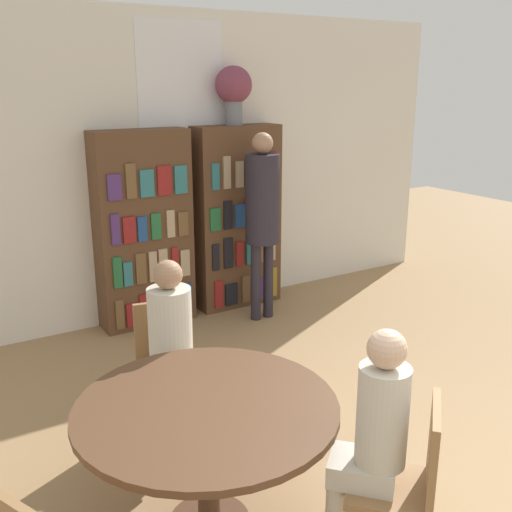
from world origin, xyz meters
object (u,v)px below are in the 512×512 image
object	(u,v)px
reading_table	(207,422)
librarian_standing	(262,206)
chair_left_side	(168,361)
flower_vase	(234,88)
bookshelf_right	(237,218)
seated_reader_right	(371,435)
seated_reader_left	(172,342)
bookshelf_left	(144,230)
chair_far_side	(408,478)

from	to	relation	value
reading_table	librarian_standing	size ratio (longest dim) A/B	0.73
chair_left_side	flower_vase	bearing A→B (deg)	-118.51
bookshelf_right	seated_reader_right	bearing A→B (deg)	-110.00
bookshelf_right	seated_reader_right	world-z (taller)	bookshelf_right
seated_reader_left	seated_reader_right	bearing A→B (deg)	116.89
bookshelf_left	chair_left_side	bearing A→B (deg)	-107.43
reading_table	chair_far_side	size ratio (longest dim) A/B	1.52
flower_vase	chair_left_side	size ratio (longest dim) A/B	0.64
bookshelf_left	seated_reader_right	world-z (taller)	bookshelf_left
bookshelf_right	flower_vase	xyz separation A→B (m)	(-0.02, 0.00, 1.31)
bookshelf_right	reading_table	distance (m)	3.43
flower_vase	seated_reader_right	world-z (taller)	flower_vase
bookshelf_right	seated_reader_left	size ratio (longest dim) A/B	1.51
bookshelf_left	librarian_standing	size ratio (longest dim) A/B	1.02
bookshelf_right	bookshelf_left	bearing A→B (deg)	-179.98
seated_reader_left	seated_reader_right	xyz separation A→B (m)	(0.39, -1.45, -0.01)
seated_reader_left	librarian_standing	bearing A→B (deg)	-125.07
reading_table	seated_reader_left	size ratio (longest dim) A/B	1.09
seated_reader_left	flower_vase	bearing A→B (deg)	-116.67
chair_far_side	seated_reader_left	world-z (taller)	seated_reader_left
bookshelf_left	chair_far_side	distance (m)	3.66
bookshelf_right	flower_vase	distance (m)	1.31
flower_vase	seated_reader_left	xyz separation A→B (m)	(-1.64, -2.05, -1.54)
flower_vase	librarian_standing	xyz separation A→B (m)	(0.02, -0.51, -1.10)
librarian_standing	seated_reader_right	bearing A→B (deg)	-112.96
bookshelf_left	librarian_standing	world-z (taller)	bookshelf_left
flower_vase	chair_far_side	bearing A→B (deg)	-107.22
flower_vase	chair_left_side	bearing A→B (deg)	-130.45
reading_table	seated_reader_right	size ratio (longest dim) A/B	1.09
reading_table	librarian_standing	world-z (taller)	librarian_standing
bookshelf_right	flower_vase	size ratio (longest dim) A/B	3.31
reading_table	chair_left_side	world-z (taller)	chair_left_side
seated_reader_right	bookshelf_left	bearing A→B (deg)	44.06
seated_reader_right	librarian_standing	xyz separation A→B (m)	(1.27, 3.00, 0.45)
bookshelf_left	flower_vase	bearing A→B (deg)	0.27
flower_vase	librarian_standing	distance (m)	1.21
bookshelf_left	librarian_standing	xyz separation A→B (m)	(1.03, -0.50, 0.21)
seated_reader_left	seated_reader_right	world-z (taller)	seated_reader_left
flower_vase	chair_left_side	xyz separation A→B (m)	(-1.60, -1.88, -1.76)
bookshelf_left	seated_reader_left	bearing A→B (deg)	-106.98
bookshelf_left	chair_far_side	bearing A→B (deg)	-91.81
seated_reader_left	chair_far_side	bearing A→B (deg)	119.76
bookshelf_right	chair_far_side	bearing A→B (deg)	-107.57
reading_table	seated_reader_left	bearing A→B (deg)	78.06
bookshelf_right	flower_vase	bearing A→B (deg)	169.10
chair_far_side	librarian_standing	xyz separation A→B (m)	(1.15, 3.13, 0.66)
flower_vase	chair_left_side	distance (m)	3.03
seated_reader_left	librarian_standing	distance (m)	2.31
reading_table	chair_left_side	xyz separation A→B (m)	(0.21, 1.00, -0.13)
seated_reader_right	bookshelf_right	bearing A→B (deg)	27.94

